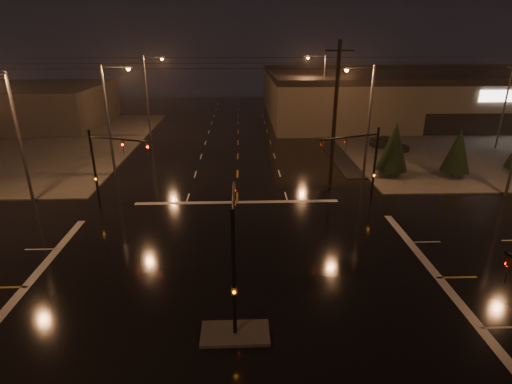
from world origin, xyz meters
TOP-DOWN VIEW (x-y plane):
  - ground at (0.00, 0.00)m, footprint 140.00×140.00m
  - sidewalk_ne at (30.00, 30.00)m, footprint 36.00×36.00m
  - median_island at (0.00, -4.00)m, footprint 3.00×1.60m
  - stop_bar_far at (0.00, 11.00)m, footprint 16.00×0.50m
  - retail_building at (35.00, 45.99)m, footprint 60.20×28.30m
  - signal_mast_median at (0.00, -3.07)m, footprint 0.25×4.59m
  - signal_mast_ne at (9.50, 10.14)m, footprint 4.84×1.86m
  - signal_mast_nw at (-9.50, 10.14)m, footprint 4.84×1.86m
  - streetlight_1 at (-11.18, 18.00)m, footprint 2.77×0.32m
  - streetlight_2 at (-11.18, 34.00)m, footprint 2.77×0.32m
  - streetlight_3 at (11.18, 16.00)m, footprint 2.77×0.32m
  - streetlight_4 at (11.18, 36.00)m, footprint 2.77×0.32m
  - streetlight_5 at (-16.00, 11.18)m, footprint 0.32×2.77m
  - utility_pole_1 at (8.00, 14.00)m, footprint 2.20×0.32m
  - conifer_0 at (14.27, 16.66)m, footprint 2.81×2.81m
  - conifer_1 at (19.90, 16.04)m, footprint 2.52×2.52m
  - car_parked at (17.36, 25.82)m, footprint 4.20×4.85m

SIDE VIEW (x-z plane):
  - ground at x=0.00m, z-range 0.00..0.00m
  - stop_bar_far at x=0.00m, z-range 0.00..0.01m
  - sidewalk_ne at x=30.00m, z-range 0.00..0.12m
  - median_island at x=0.00m, z-range 0.00..0.15m
  - car_parked at x=17.36m, z-range 0.00..1.58m
  - conifer_1 at x=19.90m, z-range 0.35..4.98m
  - conifer_0 at x=14.27m, z-range 0.35..5.44m
  - signal_mast_median at x=0.00m, z-range 0.75..6.75m
  - signal_mast_ne at x=9.50m, z-range 0.79..6.79m
  - signal_mast_nw at x=-9.50m, z-range 0.79..6.79m
  - retail_building at x=35.00m, z-range 0.24..7.44m
  - streetlight_1 at x=-11.18m, z-range 0.80..10.80m
  - streetlight_2 at x=-11.18m, z-range 0.80..10.80m
  - streetlight_3 at x=11.18m, z-range 0.80..10.80m
  - streetlight_4 at x=11.18m, z-range 0.80..10.80m
  - streetlight_5 at x=-16.00m, z-range 0.80..10.80m
  - utility_pole_1 at x=8.00m, z-range 0.13..12.13m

